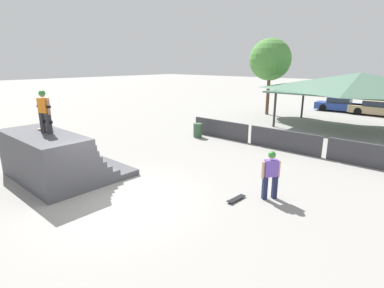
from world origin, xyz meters
TOP-DOWN VIEW (x-y plane):
  - ground_plane at (0.00, 0.00)m, footprint 160.00×160.00m
  - quarter_pipe_ramp at (-3.53, -0.44)m, footprint 4.34×3.65m
  - skater_on_deck at (-3.52, -0.59)m, footprint 0.69×0.34m
  - skateboard_on_deck at (-3.93, -0.45)m, footprint 0.83×0.36m
  - bystander_walking at (3.62, 3.49)m, footprint 0.48×0.57m
  - skateboard_on_ground at (2.88, 2.61)m, footprint 0.24×0.83m
  - barrier_fence at (1.40, 9.22)m, footprint 12.03×0.12m
  - pavilion_shelter at (2.81, 16.73)m, footprint 10.72×5.75m
  - tree_beside_pavilion at (-4.69, 18.74)m, footprint 3.48×3.48m
  - trash_bin at (-3.75, 8.35)m, footprint 0.52×0.52m
  - parked_car_blue at (-0.45, 24.77)m, footprint 4.34×1.95m
  - parked_car_tan at (2.74, 24.42)m, footprint 4.58×1.79m

SIDE VIEW (x-z plane):
  - ground_plane at x=0.00m, z-range 0.00..0.00m
  - skateboard_on_ground at x=2.88m, z-range 0.01..0.10m
  - trash_bin at x=-3.75m, z-range 0.00..0.85m
  - barrier_fence at x=1.40m, z-range 0.00..1.05m
  - parked_car_blue at x=-0.45m, z-range -0.04..1.24m
  - parked_car_tan at x=2.74m, z-range -0.03..1.24m
  - quarter_pipe_ramp at x=-3.53m, z-range -0.12..1.73m
  - bystander_walking at x=3.62m, z-range 0.14..1.80m
  - skateboard_on_deck at x=-3.93m, z-range 1.86..1.95m
  - skater_on_deck at x=-3.52m, z-range 1.97..3.56m
  - pavilion_shelter at x=2.81m, z-range 1.19..4.99m
  - tree_beside_pavilion at x=-4.69m, z-range 1.44..7.83m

